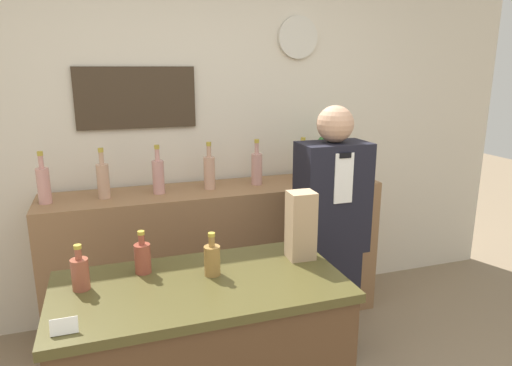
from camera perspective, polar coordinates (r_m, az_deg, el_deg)
back_wall at (r=3.30m, az=-7.39°, el=6.64°), size 5.20×0.09×2.70m
back_shelf at (r=3.27m, az=-4.70°, el=-9.04°), size 2.29×0.47×0.99m
shopkeeper at (r=2.76m, az=9.27°, el=-7.06°), size 0.40×0.25×1.59m
potted_plant at (r=3.35m, az=9.35°, el=3.41°), size 0.24×0.24×0.34m
paper_bag at (r=2.14m, az=5.64°, el=-5.29°), size 0.12×0.11×0.32m
price_card_left at (r=1.74m, az=-22.88°, el=-16.18°), size 0.09×0.02×0.06m
counter_bottle_0 at (r=2.00m, az=-21.13°, el=-10.43°), size 0.07×0.07×0.19m
counter_bottle_1 at (r=2.07m, az=-13.99°, el=-8.98°), size 0.07×0.07×0.19m
counter_bottle_2 at (r=2.00m, az=-5.50°, el=-9.45°), size 0.07×0.07×0.19m
shelf_bottle_0 at (r=3.01m, az=-25.02°, el=-0.13°), size 0.08×0.08×0.32m
shelf_bottle_1 at (r=2.99m, az=-18.56°, el=0.41°), size 0.08×0.08×0.32m
shelf_bottle_2 at (r=3.01m, az=-12.11°, el=0.93°), size 0.08×0.08×0.32m
shelf_bottle_3 at (r=3.07m, az=-5.85°, el=1.45°), size 0.08×0.08×0.32m
shelf_bottle_4 at (r=3.17m, az=0.09°, el=1.94°), size 0.08×0.08×0.32m
shelf_bottle_5 at (r=3.28m, az=5.84°, el=2.26°), size 0.08×0.08×0.32m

